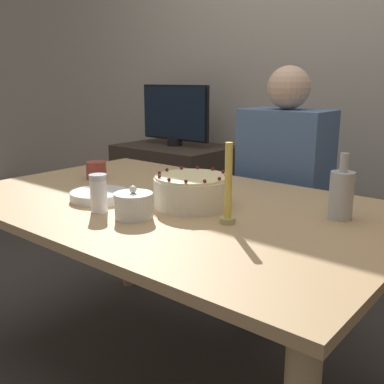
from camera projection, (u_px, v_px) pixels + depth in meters
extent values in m
plane|color=#3D3833|center=(173.00, 375.00, 1.80)|extent=(12.00, 12.00, 0.00)
cube|color=#ADA393|center=(337.00, 51.00, 2.52)|extent=(8.00, 0.05, 2.60)
cube|color=tan|center=(171.00, 205.00, 1.62)|extent=(1.61, 1.02, 0.03)
cylinder|color=tan|center=(127.00, 227.00, 2.51)|extent=(0.07, 0.07, 0.69)
cylinder|color=#EFE5CC|center=(192.00, 192.00, 1.55)|extent=(0.26, 0.26, 0.10)
cylinder|color=beige|center=(192.00, 177.00, 1.53)|extent=(0.25, 0.25, 0.01)
sphere|color=maroon|center=(219.00, 179.00, 1.46)|extent=(0.01, 0.01, 0.01)
sphere|color=maroon|center=(226.00, 175.00, 1.51)|extent=(0.01, 0.01, 0.01)
sphere|color=maroon|center=(223.00, 172.00, 1.57)|extent=(0.01, 0.01, 0.01)
sphere|color=maroon|center=(213.00, 169.00, 1.62)|extent=(0.01, 0.01, 0.01)
sphere|color=maroon|center=(197.00, 168.00, 1.64)|extent=(0.01, 0.01, 0.01)
sphere|color=maroon|center=(181.00, 168.00, 1.64)|extent=(0.01, 0.01, 0.01)
sphere|color=maroon|center=(167.00, 170.00, 1.60)|extent=(0.01, 0.01, 0.01)
sphere|color=maroon|center=(159.00, 173.00, 1.55)|extent=(0.01, 0.01, 0.01)
sphere|color=maroon|center=(159.00, 176.00, 1.49)|extent=(0.01, 0.01, 0.01)
sphere|color=maroon|center=(169.00, 180.00, 1.44)|extent=(0.01, 0.01, 0.01)
sphere|color=maroon|center=(186.00, 181.00, 1.42)|extent=(0.01, 0.01, 0.01)
sphere|color=maroon|center=(205.00, 181.00, 1.43)|extent=(0.01, 0.01, 0.01)
cylinder|color=silver|center=(134.00, 207.00, 1.42)|extent=(0.12, 0.12, 0.07)
cylinder|color=silver|center=(133.00, 195.00, 1.41)|extent=(0.12, 0.12, 0.01)
sphere|color=silver|center=(133.00, 189.00, 1.40)|extent=(0.02, 0.02, 0.02)
cylinder|color=white|center=(99.00, 196.00, 1.47)|extent=(0.06, 0.06, 0.11)
cylinder|color=silver|center=(98.00, 177.00, 1.46)|extent=(0.06, 0.06, 0.02)
cylinder|color=silver|center=(99.00, 199.00, 1.64)|extent=(0.21, 0.21, 0.01)
cylinder|color=silver|center=(99.00, 197.00, 1.63)|extent=(0.21, 0.21, 0.01)
cylinder|color=silver|center=(99.00, 194.00, 1.63)|extent=(0.21, 0.21, 0.01)
cylinder|color=silver|center=(99.00, 192.00, 1.63)|extent=(0.21, 0.21, 0.01)
cylinder|color=tan|center=(228.00, 220.00, 1.37)|extent=(0.05, 0.05, 0.02)
cylinder|color=gold|center=(228.00, 181.00, 1.34)|extent=(0.02, 0.02, 0.23)
cylinder|color=#B2B7BC|center=(341.00, 195.00, 1.40)|extent=(0.08, 0.08, 0.15)
cylinder|color=#B2B7BC|center=(344.00, 163.00, 1.37)|extent=(0.03, 0.03, 0.06)
cylinder|color=#993D33|center=(96.00, 170.00, 1.97)|extent=(0.09, 0.09, 0.08)
cube|color=#595960|center=(279.00, 271.00, 2.22)|extent=(0.34, 0.34, 0.45)
cube|color=#4C6B99|center=(285.00, 171.00, 2.10)|extent=(0.40, 0.24, 0.56)
sphere|color=#D8AD8C|center=(289.00, 88.00, 2.01)|extent=(0.19, 0.19, 0.19)
cube|color=#382D23|center=(175.00, 197.00, 3.11)|extent=(0.73, 0.54, 0.71)
cylinder|color=black|center=(175.00, 142.00, 3.02)|extent=(0.10, 0.10, 0.05)
cube|color=black|center=(175.00, 113.00, 2.97)|extent=(0.56, 0.02, 0.36)
cube|color=black|center=(174.00, 113.00, 2.97)|extent=(0.53, 0.03, 0.34)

